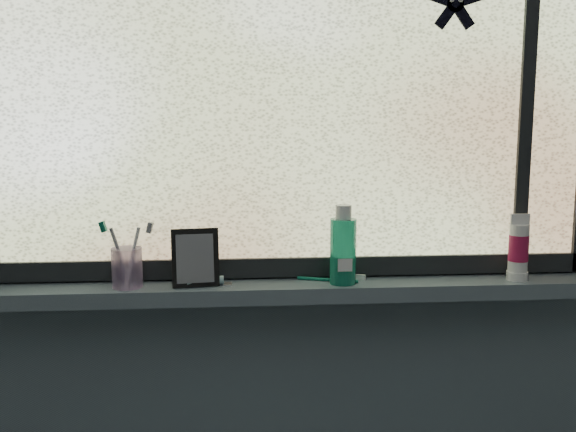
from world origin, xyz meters
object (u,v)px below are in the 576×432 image
Objects in this scene: vanity_mirror at (195,258)px; toothbrush_cup at (127,268)px; mouthwash_bottle at (343,245)px; cream_tube at (519,245)px.

toothbrush_cup is (-0.17, 0.00, -0.02)m from vanity_mirror.
mouthwash_bottle is 1.34× the size of cream_tube.
toothbrush_cup is at bearing 171.34° from vanity_mirror.
cream_tube is at bearing -0.08° from mouthwash_bottle.
toothbrush_cup is 0.60× the size of mouthwash_bottle.
vanity_mirror is 0.37m from mouthwash_bottle.
mouthwash_bottle is at bearing -0.67° from toothbrush_cup.
cream_tube is at bearing -0.40° from toothbrush_cup.
toothbrush_cup is 0.54m from mouthwash_bottle.
vanity_mirror is 0.17m from toothbrush_cup.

